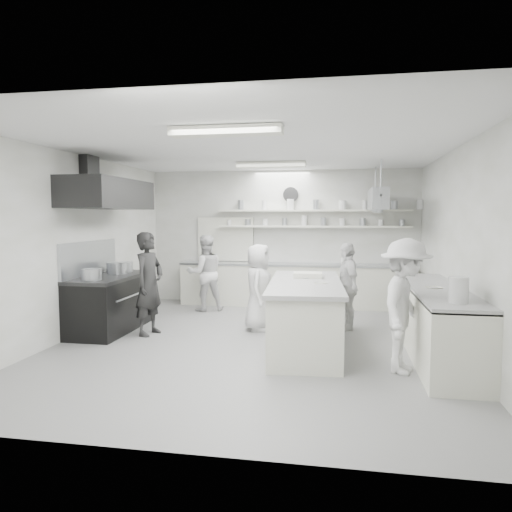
% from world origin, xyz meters
% --- Properties ---
extents(floor, '(6.00, 7.00, 0.02)m').
position_xyz_m(floor, '(0.00, 0.00, -0.01)').
color(floor, '#9D9D9D').
rests_on(floor, ground).
extents(ceiling, '(6.00, 7.00, 0.02)m').
position_xyz_m(ceiling, '(0.00, 0.00, 3.01)').
color(ceiling, silver).
rests_on(ceiling, wall_back).
extents(wall_back, '(6.00, 0.04, 3.00)m').
position_xyz_m(wall_back, '(0.00, 3.50, 1.50)').
color(wall_back, silver).
rests_on(wall_back, floor).
extents(wall_front, '(6.00, 0.04, 3.00)m').
position_xyz_m(wall_front, '(0.00, -3.50, 1.50)').
color(wall_front, silver).
rests_on(wall_front, floor).
extents(wall_left, '(0.04, 7.00, 3.00)m').
position_xyz_m(wall_left, '(-3.00, 0.00, 1.50)').
color(wall_left, silver).
rests_on(wall_left, floor).
extents(wall_right, '(0.04, 7.00, 3.00)m').
position_xyz_m(wall_right, '(3.00, 0.00, 1.50)').
color(wall_right, silver).
rests_on(wall_right, floor).
extents(stove, '(0.80, 1.80, 0.90)m').
position_xyz_m(stove, '(-2.60, 0.40, 0.45)').
color(stove, black).
rests_on(stove, floor).
extents(exhaust_hood, '(0.85, 2.00, 0.50)m').
position_xyz_m(exhaust_hood, '(-2.60, 0.40, 2.35)').
color(exhaust_hood, black).
rests_on(exhaust_hood, wall_left).
extents(back_counter, '(5.00, 0.60, 0.92)m').
position_xyz_m(back_counter, '(0.30, 3.20, 0.46)').
color(back_counter, silver).
rests_on(back_counter, floor).
extents(shelf_lower, '(4.20, 0.26, 0.04)m').
position_xyz_m(shelf_lower, '(0.70, 3.37, 1.75)').
color(shelf_lower, silver).
rests_on(shelf_lower, wall_back).
extents(shelf_upper, '(4.20, 0.26, 0.04)m').
position_xyz_m(shelf_upper, '(0.70, 3.37, 2.10)').
color(shelf_upper, silver).
rests_on(shelf_upper, wall_back).
extents(pass_through_window, '(1.30, 0.04, 1.00)m').
position_xyz_m(pass_through_window, '(-1.30, 3.48, 1.45)').
color(pass_through_window, black).
rests_on(pass_through_window, wall_back).
extents(wall_clock, '(0.32, 0.05, 0.32)m').
position_xyz_m(wall_clock, '(0.20, 3.46, 2.45)').
color(wall_clock, silver).
rests_on(wall_clock, wall_back).
extents(right_counter, '(0.74, 3.30, 0.94)m').
position_xyz_m(right_counter, '(2.65, -0.20, 0.47)').
color(right_counter, silver).
rests_on(right_counter, floor).
extents(pot_rack, '(0.30, 1.60, 0.40)m').
position_xyz_m(pot_rack, '(2.00, 2.40, 2.30)').
color(pot_rack, '#A9ADB4').
rests_on(pot_rack, ceiling).
extents(light_fixture_front, '(1.30, 0.25, 0.10)m').
position_xyz_m(light_fixture_front, '(0.00, -1.80, 2.94)').
color(light_fixture_front, silver).
rests_on(light_fixture_front, ceiling).
extents(light_fixture_rear, '(1.30, 0.25, 0.10)m').
position_xyz_m(light_fixture_rear, '(0.00, 1.80, 2.94)').
color(light_fixture_rear, silver).
rests_on(light_fixture_rear, ceiling).
extents(prep_island, '(1.14, 2.65, 0.96)m').
position_xyz_m(prep_island, '(0.80, -0.10, 0.48)').
color(prep_island, silver).
rests_on(prep_island, floor).
extents(stove_pot, '(0.35, 0.35, 0.25)m').
position_xyz_m(stove_pot, '(-2.60, 0.67, 1.03)').
color(stove_pot, '#A9ADB4').
rests_on(stove_pot, stove).
extents(cook_stove, '(0.54, 0.70, 1.72)m').
position_xyz_m(cook_stove, '(-1.82, 0.25, 0.86)').
color(cook_stove, black).
rests_on(cook_stove, floor).
extents(cook_back, '(0.97, 0.90, 1.59)m').
position_xyz_m(cook_back, '(-1.48, 2.37, 0.79)').
color(cook_back, silver).
rests_on(cook_back, floor).
extents(cook_island_left, '(0.50, 0.74, 1.50)m').
position_xyz_m(cook_island_left, '(-0.09, 0.90, 0.75)').
color(cook_island_left, silver).
rests_on(cook_island_left, floor).
extents(cook_island_right, '(0.60, 0.96, 1.52)m').
position_xyz_m(cook_island_right, '(1.43, 1.23, 0.76)').
color(cook_island_right, silver).
rests_on(cook_island_right, floor).
extents(cook_right, '(0.95, 1.25, 1.70)m').
position_xyz_m(cook_right, '(2.11, -1.01, 0.85)').
color(cook_right, silver).
rests_on(cook_right, floor).
extents(bowl_island_a, '(0.30, 0.30, 0.07)m').
position_xyz_m(bowl_island_a, '(0.74, 0.32, 0.99)').
color(bowl_island_a, '#A9ADB4').
rests_on(bowl_island_a, prep_island).
extents(bowl_island_b, '(0.25, 0.25, 0.06)m').
position_xyz_m(bowl_island_b, '(1.03, -0.25, 0.99)').
color(bowl_island_b, silver).
rests_on(bowl_island_b, prep_island).
extents(bowl_right, '(0.28, 0.28, 0.05)m').
position_xyz_m(bowl_right, '(2.60, -0.24, 0.97)').
color(bowl_right, silver).
rests_on(bowl_right, right_counter).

